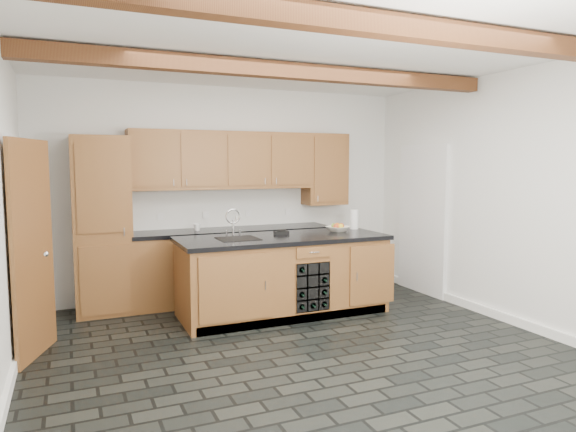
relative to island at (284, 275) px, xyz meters
The scene contains 10 objects.
ground 1.40m from the island, 103.44° to the right, with size 5.00×5.00×0.00m, color black.
room_shell 1.36m from the island, 117.48° to the right, with size 5.01×5.00×5.00m.
back_cabinetry 1.28m from the island, 125.61° to the left, with size 3.65×0.62×2.20m.
island is the anchor object (origin of this frame).
faucet 0.75m from the island, behind, with size 0.45×0.40×0.34m.
kitchen_scale 0.52m from the island, 76.81° to the left, with size 0.19×0.12×0.05m.
fruit_bowl 0.94m from the island, ahead, with size 0.27×0.27×0.07m, color white.
fruit_cluster 0.96m from the island, ahead, with size 0.16×0.17×0.07m.
paper_towel 1.29m from the island, 13.92° to the left, with size 0.11×0.11×0.25m, color white.
mug 1.32m from the island, 132.36° to the left, with size 0.10×0.10×0.09m, color white.
Camera 1 is at (-2.00, -4.22, 1.77)m, focal length 32.00 mm.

